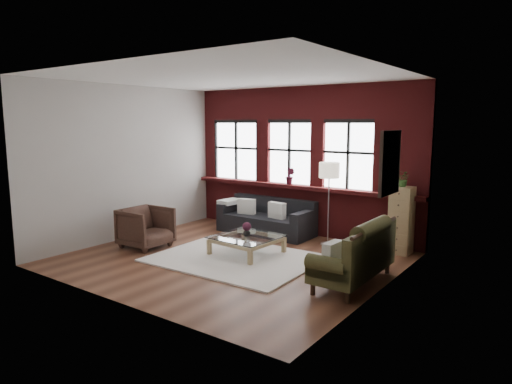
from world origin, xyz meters
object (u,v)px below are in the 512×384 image
Objects in this scene: vase at (247,232)px; floor_lamp at (329,200)px; vintage_settee at (353,253)px; coffee_table at (247,246)px; dark_sofa at (266,216)px; armchair at (146,228)px; drawer_chest at (401,220)px.

vase is 1.82m from floor_lamp.
vintage_settee reaches higher than coffee_table.
dark_sofa is at bearing 147.35° from vintage_settee.
vintage_settee is 12.32× the size of vase.
floor_lamp is at bearing 126.53° from vintage_settee.
armchair is (-1.28, -2.29, 0.01)m from dark_sofa.
vintage_settee reaches higher than dark_sofa.
coffee_table is at bearing -67.55° from dark_sofa.
vintage_settee is 2.28m from floor_lamp.
armchair is at bearing -173.77° from vintage_settee.
floor_lamp is at bearing 59.66° from coffee_table.
dark_sofa is 1.20× the size of vintage_settee.
vase is (1.93, 0.73, 0.04)m from armchair.
armchair is at bearing -149.20° from drawer_chest.
vase is at bearing -120.34° from floor_lamp.
dark_sofa is 2.93m from drawer_chest.
drawer_chest reaches higher than armchair.
dark_sofa reaches higher than vase.
coffee_table is 1.91m from floor_lamp.
floor_lamp is (-1.33, 1.80, 0.43)m from vintage_settee.
coffee_table is at bearing -120.34° from floor_lamp.
drawer_chest is 1.43m from floor_lamp.
armchair reaches higher than dark_sofa.
dark_sofa is 14.77× the size of vase.
armchair reaches higher than coffee_table.
coffee_table is 0.87× the size of drawer_chest.
vintage_settee is 1.41× the size of drawer_chest.
armchair is at bearing -141.33° from floor_lamp.
dark_sofa is 1.94× the size of coffee_table.
floor_lamp is at bearing -52.66° from armchair.
armchair is at bearing -119.24° from dark_sofa.
armchair is 0.48× the size of floor_lamp.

